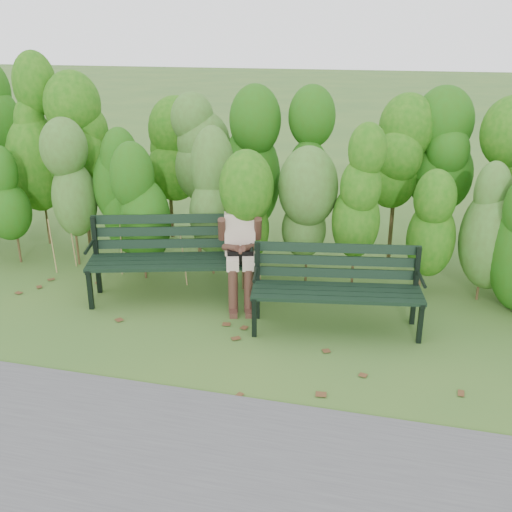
# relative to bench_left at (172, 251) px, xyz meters

# --- Properties ---
(ground) EXTENTS (80.00, 80.00, 0.00)m
(ground) POSITION_rel_bench_left_xyz_m (1.07, -0.82, -0.53)
(ground) COLOR #355D25
(footpath) EXTENTS (60.00, 2.50, 0.01)m
(footpath) POSITION_rel_bench_left_xyz_m (1.07, -3.02, -0.53)
(footpath) COLOR #474749
(footpath) RESTS_ON ground
(hedge_band) EXTENTS (11.04, 1.67, 2.42)m
(hedge_band) POSITION_rel_bench_left_xyz_m (1.07, 1.04, 0.72)
(hedge_band) COLOR #47381E
(hedge_band) RESTS_ON ground
(leaf_litter) EXTENTS (4.96, 2.08, 0.01)m
(leaf_litter) POSITION_rel_bench_left_xyz_m (0.35, -0.91, -0.53)
(leaf_litter) COLOR brown
(leaf_litter) RESTS_ON ground
(bench_left) EXTENTS (1.90, 1.08, 0.91)m
(bench_left) POSITION_rel_bench_left_xyz_m (0.00, 0.00, 0.00)
(bench_left) COLOR black
(bench_left) RESTS_ON ground
(bench_right) EXTENTS (1.73, 0.81, 0.83)m
(bench_right) POSITION_rel_bench_left_xyz_m (1.85, -0.30, -0.04)
(bench_right) COLOR black
(bench_right) RESTS_ON ground
(seated_woman) EXTENTS (0.51, 0.74, 1.24)m
(seated_woman) POSITION_rel_bench_left_xyz_m (0.77, 0.04, 0.18)
(seated_woman) COLOR #C5AF9C
(seated_woman) RESTS_ON ground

